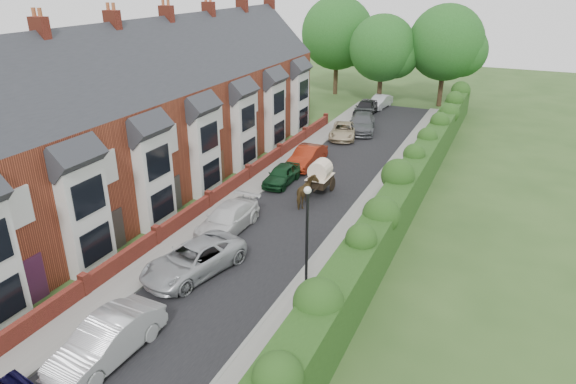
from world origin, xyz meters
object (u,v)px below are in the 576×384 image
at_px(car_red, 307,157).
at_px(car_black, 366,108).
at_px(car_white, 227,219).
at_px(lamppost, 307,228).
at_px(horse_cart, 320,174).
at_px(car_green, 282,175).
at_px(horse, 307,192).
at_px(car_beige, 344,131).
at_px(car_grey, 362,123).
at_px(car_silver_b, 194,259).
at_px(car_silver_a, 107,340).

distance_m(car_red, car_black, 15.90).
relative_size(car_white, car_black, 1.07).
distance_m(lamppost, horse_cart, 11.70).
relative_size(lamppost, car_green, 1.36).
relative_size(lamppost, horse, 2.49).
relative_size(car_black, horse_cart, 1.49).
bearing_deg(car_beige, car_black, 81.93).
height_order(car_grey, horse_cart, horse_cart).
relative_size(car_green, car_grey, 0.71).
bearing_deg(car_grey, car_black, 89.97).
height_order(car_silver_b, car_red, car_red).
distance_m(car_silver_b, horse_cart, 11.60).
height_order(car_silver_a, car_grey, car_silver_a).
relative_size(car_silver_a, horse, 2.32).
bearing_deg(car_red, car_silver_a, -86.35).
bearing_deg(car_red, car_green, -93.03).
bearing_deg(car_silver_b, lamppost, 19.13).
relative_size(car_white, car_red, 1.09).
relative_size(car_silver_b, car_red, 1.18).
bearing_deg(car_silver_a, horse, 86.83).
distance_m(car_white, car_beige, 18.95).
relative_size(car_black, horse, 2.19).
bearing_deg(car_silver_b, car_red, 106.62).
xyz_separation_m(car_black, horse, (2.85, -22.28, 0.10)).
bearing_deg(car_beige, car_grey, 60.06).
xyz_separation_m(lamppost, car_grey, (-5.09, 25.40, -2.53)).
height_order(lamppost, car_green, lamppost).
bearing_deg(horse, car_grey, -88.46).
relative_size(car_white, car_beige, 1.07).
distance_m(car_silver_b, horse, 9.40).
bearing_deg(car_white, car_silver_a, -83.42).
xyz_separation_m(car_silver_a, car_silver_b, (-0.42, 6.17, -0.06)).
bearing_deg(car_grey, horse_cart, -97.06).
xyz_separation_m(car_red, car_black, (-0.25, 15.90, 0.04)).
xyz_separation_m(car_silver_b, horse_cart, (1.92, 11.43, 0.52)).
height_order(car_white, car_green, car_white).
bearing_deg(car_green, car_red, 85.84).
relative_size(car_silver_a, car_green, 1.27).
bearing_deg(horse, car_silver_a, 80.67).
height_order(car_grey, horse, horse).
height_order(car_silver_b, car_black, car_black).
xyz_separation_m(car_white, car_black, (-0.16, 27.08, 0.07)).
xyz_separation_m(car_white, car_beige, (0.28, 18.95, -0.07)).
xyz_separation_m(car_beige, car_black, (-0.45, 8.14, 0.14)).
bearing_deg(car_black, car_grey, -79.96).
distance_m(car_white, horse, 5.51).
relative_size(car_silver_b, car_grey, 0.99).
height_order(car_red, car_grey, car_grey).
bearing_deg(horse_cart, car_silver_b, -99.54).
bearing_deg(car_black, horse_cart, -84.99).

